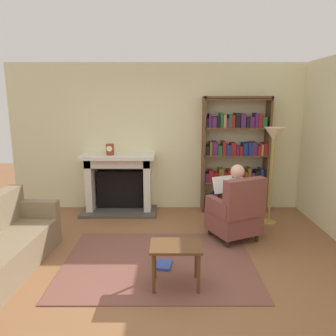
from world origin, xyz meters
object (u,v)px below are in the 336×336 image
(bookshelf, at_px, (237,157))
(sofa_floral, at_px, (2,245))
(mantel_clock, at_px, (112,149))
(side_table, at_px, (177,252))
(floor_lamp, at_px, (275,143))
(armchair_reading, at_px, (238,213))
(fireplace, at_px, (121,181))
(seated_reader, at_px, (234,198))

(bookshelf, bearing_deg, sofa_floral, -145.90)
(bookshelf, bearing_deg, mantel_clock, -176.58)
(side_table, distance_m, floor_lamp, 2.66)
(bookshelf, height_order, side_table, bookshelf)
(side_table, bearing_deg, floor_lamp, 49.61)
(floor_lamp, bearing_deg, sofa_floral, -157.56)
(side_table, height_order, floor_lamp, floor_lamp)
(side_table, bearing_deg, sofa_floral, 170.36)
(mantel_clock, relative_size, armchair_reading, 0.20)
(mantel_clock, height_order, bookshelf, bookshelf)
(fireplace, distance_m, side_table, 2.72)
(mantel_clock, height_order, side_table, mantel_clock)
(armchair_reading, distance_m, seated_reader, 0.23)
(mantel_clock, xyz_separation_m, bookshelf, (2.26, 0.14, -0.16))
(armchair_reading, xyz_separation_m, side_table, (-0.91, -1.22, -0.01))
(fireplace, distance_m, sofa_floral, 2.45)
(mantel_clock, height_order, armchair_reading, mantel_clock)
(fireplace, bearing_deg, seated_reader, -33.01)
(fireplace, height_order, mantel_clock, mantel_clock)
(fireplace, distance_m, seated_reader, 2.21)
(side_table, relative_size, floor_lamp, 0.35)
(mantel_clock, height_order, seated_reader, mantel_clock)
(armchair_reading, distance_m, side_table, 1.52)
(seated_reader, distance_m, floor_lamp, 1.20)
(armchair_reading, distance_m, sofa_floral, 3.15)
(bookshelf, relative_size, seated_reader, 1.85)
(fireplace, xyz_separation_m, mantel_clock, (-0.13, -0.10, 0.61))
(bookshelf, relative_size, side_table, 3.76)
(armchair_reading, xyz_separation_m, sofa_floral, (-3.02, -0.86, -0.10))
(seated_reader, bearing_deg, mantel_clock, -53.95)
(fireplace, distance_m, armchair_reading, 2.31)
(bookshelf, bearing_deg, armchair_reading, -99.69)
(fireplace, relative_size, side_table, 2.44)
(fireplace, xyz_separation_m, sofa_floral, (-1.12, -2.17, -0.25))
(fireplace, height_order, sofa_floral, fireplace)
(fireplace, bearing_deg, floor_lamp, -13.63)
(mantel_clock, xyz_separation_m, floor_lamp, (2.73, -0.53, 0.19))
(sofa_floral, bearing_deg, floor_lamp, -64.03)
(floor_lamp, bearing_deg, bookshelf, 125.20)
(seated_reader, relative_size, floor_lamp, 0.71)
(seated_reader, xyz_separation_m, sofa_floral, (-2.97, -0.97, -0.30))
(seated_reader, distance_m, side_table, 1.60)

